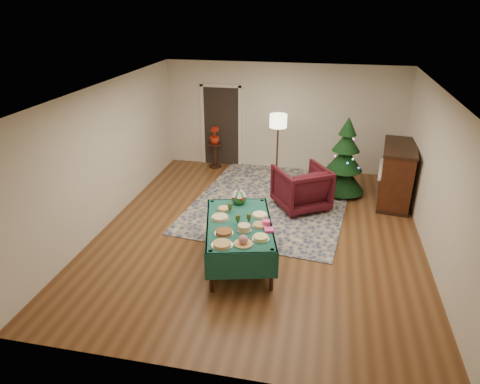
% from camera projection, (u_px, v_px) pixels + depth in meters
% --- Properties ---
extents(room_shell, '(7.00, 7.00, 7.00)m').
position_uv_depth(room_shell, '(261.00, 166.00, 7.68)').
color(room_shell, '#593319').
rests_on(room_shell, ground).
extents(doorway, '(1.08, 0.04, 2.16)m').
position_uv_depth(doorway, '(221.00, 124.00, 11.19)').
color(doorway, black).
rests_on(doorway, ground).
extents(rug, '(3.66, 4.54, 0.02)m').
position_uv_depth(rug, '(271.00, 201.00, 9.47)').
color(rug, '#121D46').
rests_on(rug, ground).
extents(buffet_table, '(1.52, 2.08, 0.73)m').
position_uv_depth(buffet_table, '(239.00, 230.00, 7.10)').
color(buffet_table, black).
rests_on(buffet_table, ground).
extents(platter_0, '(0.33, 0.33, 0.05)m').
position_uv_depth(platter_0, '(222.00, 244.00, 6.39)').
color(platter_0, silver).
rests_on(platter_0, buffet_table).
extents(platter_1, '(0.30, 0.30, 0.16)m').
position_uv_depth(platter_1, '(243.00, 241.00, 6.40)').
color(platter_1, silver).
rests_on(platter_1, buffet_table).
extents(platter_2, '(0.27, 0.27, 0.06)m').
position_uv_depth(platter_2, '(261.00, 238.00, 6.55)').
color(platter_2, silver).
rests_on(platter_2, buffet_table).
extents(platter_3, '(0.31, 0.31, 0.05)m').
position_uv_depth(platter_3, '(224.00, 232.00, 6.72)').
color(platter_3, silver).
rests_on(platter_3, buffet_table).
extents(platter_4, '(0.24, 0.24, 0.10)m').
position_uv_depth(platter_4, '(244.00, 228.00, 6.79)').
color(platter_4, silver).
rests_on(platter_4, buffet_table).
extents(platter_5, '(0.26, 0.26, 0.04)m').
position_uv_depth(platter_5, '(260.00, 225.00, 6.93)').
color(platter_5, silver).
rests_on(platter_5, buffet_table).
extents(platter_6, '(0.31, 0.31, 0.05)m').
position_uv_depth(platter_6, '(220.00, 218.00, 7.16)').
color(platter_6, silver).
rests_on(platter_6, buffet_table).
extents(platter_7, '(0.28, 0.28, 0.04)m').
position_uv_depth(platter_7, '(260.00, 215.00, 7.26)').
color(platter_7, silver).
rests_on(platter_7, buffet_table).
extents(platter_8, '(0.24, 0.24, 0.04)m').
position_uv_depth(platter_8, '(224.00, 209.00, 7.47)').
color(platter_8, silver).
rests_on(platter_8, buffet_table).
extents(goblet_0, '(0.08, 0.08, 0.17)m').
position_uv_depth(goblet_0, '(230.00, 208.00, 7.35)').
color(goblet_0, '#2D471E').
rests_on(goblet_0, buffet_table).
extents(goblet_1, '(0.08, 0.08, 0.17)m').
position_uv_depth(goblet_1, '(249.00, 218.00, 7.00)').
color(goblet_1, '#2D471E').
rests_on(goblet_1, buffet_table).
extents(goblet_2, '(0.08, 0.08, 0.17)m').
position_uv_depth(goblet_2, '(238.00, 219.00, 6.96)').
color(goblet_2, '#2D471E').
rests_on(goblet_2, buffet_table).
extents(napkin_stack, '(0.18, 0.18, 0.04)m').
position_uv_depth(napkin_stack, '(269.00, 230.00, 6.79)').
color(napkin_stack, '#E13E8A').
rests_on(napkin_stack, buffet_table).
extents(gift_box, '(0.14, 0.14, 0.10)m').
position_uv_depth(gift_box, '(266.00, 223.00, 6.93)').
color(gift_box, '#E94093').
rests_on(gift_box, buffet_table).
extents(centerpiece, '(0.26, 0.26, 0.30)m').
position_uv_depth(centerpiece, '(239.00, 197.00, 7.65)').
color(centerpiece, '#1E4C1E').
rests_on(centerpiece, buffet_table).
extents(armchair, '(1.34, 1.32, 1.02)m').
position_uv_depth(armchair, '(301.00, 186.00, 8.97)').
color(armchair, '#3F0D14').
rests_on(armchair, ground).
extents(floor_lamp, '(0.40, 0.40, 1.66)m').
position_uv_depth(floor_lamp, '(278.00, 125.00, 9.95)').
color(floor_lamp, '#A57F3F').
rests_on(floor_lamp, ground).
extents(side_table, '(0.36, 0.36, 0.65)m').
position_uv_depth(side_table, '(215.00, 156.00, 11.28)').
color(side_table, black).
rests_on(side_table, ground).
extents(potted_plant, '(0.26, 0.46, 0.26)m').
position_uv_depth(potted_plant, '(215.00, 139.00, 11.09)').
color(potted_plant, '#A61D0B').
rests_on(potted_plant, side_table).
extents(christmas_tree, '(1.29, 1.29, 1.80)m').
position_uv_depth(christmas_tree, '(345.00, 160.00, 9.53)').
color(christmas_tree, black).
rests_on(christmas_tree, ground).
extents(piano, '(0.87, 1.56, 1.29)m').
position_uv_depth(piano, '(396.00, 175.00, 9.21)').
color(piano, black).
rests_on(piano, ground).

